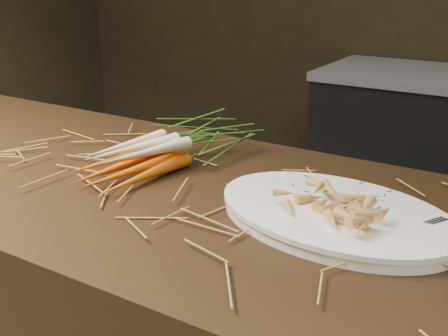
# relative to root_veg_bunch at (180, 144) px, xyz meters

# --- Properties ---
(straw_bedding) EXTENTS (1.40, 0.60, 0.02)m
(straw_bedding) POSITION_rel_root_veg_bunch_xyz_m (0.27, -0.12, -0.03)
(straw_bedding) COLOR #A98241
(straw_bedding) RESTS_ON main_counter
(root_veg_bunch) EXTENTS (0.20, 0.46, 0.09)m
(root_veg_bunch) POSITION_rel_root_veg_bunch_xyz_m (0.00, 0.00, 0.00)
(root_veg_bunch) COLOR #DE5013
(root_veg_bunch) RESTS_ON main_counter
(serving_platter) EXTENTS (0.46, 0.34, 0.02)m
(serving_platter) POSITION_rel_root_veg_bunch_xyz_m (0.40, -0.11, -0.03)
(serving_platter) COLOR white
(serving_platter) RESTS_ON main_counter
(roasted_veg_heap) EXTENTS (0.22, 0.18, 0.05)m
(roasted_veg_heap) POSITION_rel_root_veg_bunch_xyz_m (0.40, -0.11, 0.00)
(roasted_veg_heap) COLOR #A68042
(roasted_veg_heap) RESTS_ON serving_platter
(serving_fork) EXTENTS (0.09, 0.14, 0.00)m
(serving_fork) POSITION_rel_root_veg_bunch_xyz_m (0.54, -0.16, -0.02)
(serving_fork) COLOR silver
(serving_fork) RESTS_ON serving_platter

